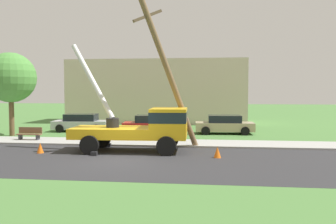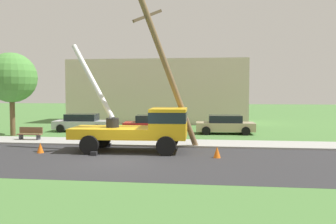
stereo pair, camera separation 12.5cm
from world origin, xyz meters
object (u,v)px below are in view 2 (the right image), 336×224
object	(u,v)px
utility_truck	(145,126)
parked_sedan_silver	(82,123)
roadside_tree_near	(12,78)
leaning_utility_pole	(169,73)
parked_sedan_tan	(225,124)
traffic_cone_ahead	(217,152)
parked_sedan_red	(153,124)
park_bench	(30,134)
traffic_cone_behind	(40,148)

from	to	relation	value
utility_truck	parked_sedan_silver	distance (m)	11.14
roadside_tree_near	leaning_utility_pole	bearing A→B (deg)	-21.48
utility_truck	parked_sedan_tan	world-z (taller)	utility_truck
traffic_cone_ahead	parked_sedan_red	distance (m)	10.51
leaning_utility_pole	parked_sedan_red	world-z (taller)	leaning_utility_pole
utility_truck	park_bench	xyz separation A→B (m)	(-8.23, 3.03, -0.95)
parked_sedan_red	parked_sedan_tan	bearing A→B (deg)	6.16
utility_truck	parked_sedan_red	world-z (taller)	utility_truck
parked_sedan_red	parked_sedan_tan	xyz separation A→B (m)	(5.50, 0.59, 0.00)
utility_truck	parked_sedan_tan	size ratio (longest dim) A/B	1.53
parked_sedan_silver	park_bench	distance (m)	5.90
utility_truck	roadside_tree_near	xyz separation A→B (m)	(-10.90, 5.50, 2.82)
traffic_cone_ahead	park_bench	world-z (taller)	park_bench
leaning_utility_pole	parked_sedan_tan	bearing A→B (deg)	66.51
leaning_utility_pole	parked_sedan_tan	world-z (taller)	leaning_utility_pole
utility_truck	park_bench	distance (m)	8.82
traffic_cone_ahead	parked_sedan_tan	xyz separation A→B (m)	(0.73, 9.95, 0.43)
parked_sedan_silver	roadside_tree_near	world-z (taller)	roadside_tree_near
traffic_cone_ahead	roadside_tree_near	size ratio (longest dim) A/B	0.09
traffic_cone_behind	parked_sedan_red	xyz separation A→B (m)	(4.50, 9.14, 0.43)
utility_truck	roadside_tree_near	bearing A→B (deg)	153.21
traffic_cone_behind	parked_sedan_red	distance (m)	10.20
park_bench	roadside_tree_near	bearing A→B (deg)	137.16
utility_truck	leaning_utility_pole	distance (m)	3.19
park_bench	parked_sedan_red	bearing A→B (deg)	33.88
traffic_cone_behind	parked_sedan_silver	world-z (taller)	parked_sedan_silver
utility_truck	parked_sedan_tan	xyz separation A→B (m)	(4.59, 8.54, -0.70)
traffic_cone_behind	parked_sedan_red	size ratio (longest dim) A/B	0.12
utility_truck	roadside_tree_near	world-z (taller)	roadside_tree_near
traffic_cone_ahead	roadside_tree_near	xyz separation A→B (m)	(-14.76, 6.91, 3.94)
utility_truck	traffic_cone_behind	distance (m)	5.65
utility_truck	traffic_cone_behind	size ratio (longest dim) A/B	12.23
traffic_cone_behind	parked_sedan_tan	size ratio (longest dim) A/B	0.13
parked_sedan_tan	parked_sedan_red	bearing A→B (deg)	-173.84
traffic_cone_ahead	roadside_tree_near	bearing A→B (deg)	154.90
leaning_utility_pole	park_bench	size ratio (longest dim) A/B	5.23
traffic_cone_ahead	utility_truck	bearing A→B (deg)	159.93
utility_truck	parked_sedan_silver	xyz separation A→B (m)	(-6.85, 8.76, -0.70)
parked_sedan_red	park_bench	bearing A→B (deg)	-146.12
parked_sedan_silver	traffic_cone_behind	bearing A→B (deg)	-81.73
leaning_utility_pole	utility_truck	bearing A→B (deg)	-148.32
utility_truck	parked_sedan_tan	distance (m)	9.72
leaning_utility_pole	traffic_cone_ahead	world-z (taller)	leaning_utility_pole
parked_sedan_tan	parked_sedan_silver	bearing A→B (deg)	178.92
traffic_cone_ahead	parked_sedan_silver	size ratio (longest dim) A/B	0.12
traffic_cone_behind	parked_sedan_tan	distance (m)	13.96
leaning_utility_pole	park_bench	bearing A→B (deg)	166.36
traffic_cone_ahead	traffic_cone_behind	xyz separation A→B (m)	(-9.27, 0.22, 0.00)
traffic_cone_behind	parked_sedan_silver	distance (m)	10.06
parked_sedan_silver	leaning_utility_pole	bearing A→B (deg)	-44.87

